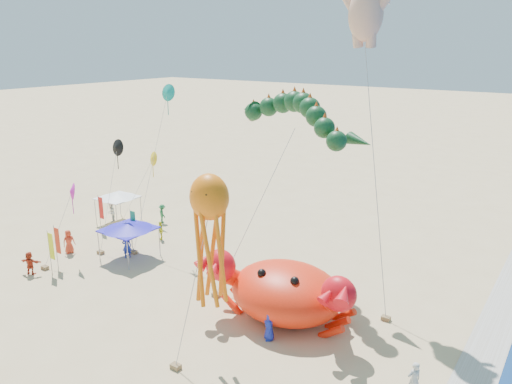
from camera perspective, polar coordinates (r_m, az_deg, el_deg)
ground at (r=31.08m, az=0.99°, el=-13.06°), size 320.00×320.00×0.00m
foam_strip at (r=27.46m, az=23.69°, el=-19.00°), size 320.00×320.00×0.00m
crab_inflatable at (r=29.25m, az=3.33°, el=-11.17°), size 9.12×6.19×4.00m
dragon_kite at (r=33.57m, az=4.22°, el=8.24°), size 12.23×10.13×11.88m
cherub_kite at (r=32.20m, az=12.46°, el=20.19°), size 5.48×5.42×19.87m
octopus_kite at (r=23.34m, az=-5.27°, el=-4.33°), size 2.34×2.60×9.75m
canopy_blue at (r=38.02m, az=-14.40°, el=-3.85°), size 3.69×3.69×2.71m
canopy_white at (r=46.00m, az=-15.58°, el=-0.39°), size 3.34×3.34×2.71m
feather_flags at (r=39.64m, az=-18.70°, el=-4.04°), size 5.56×7.43×3.20m
beachgoers at (r=38.02m, az=-13.52°, el=-6.36°), size 30.72×13.83×1.85m
small_kites at (r=40.20m, az=-14.54°, el=3.78°), size 6.37×13.05×12.54m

